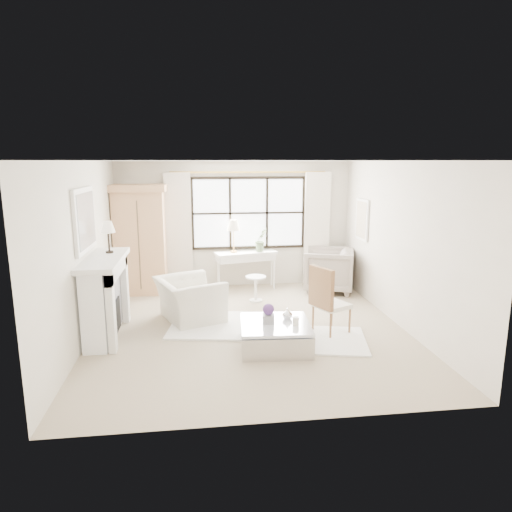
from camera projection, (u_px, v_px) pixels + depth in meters
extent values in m
plane|color=tan|center=(249.00, 329.00, 7.47)|extent=(5.50, 5.50, 0.00)
plane|color=silver|center=(249.00, 161.00, 6.92)|extent=(5.50, 5.50, 0.00)
plane|color=beige|center=(235.00, 225.00, 9.86)|extent=(5.00, 0.00, 5.00)
plane|color=silver|center=(281.00, 299.00, 4.52)|extent=(5.00, 0.00, 5.00)
plane|color=beige|center=(85.00, 252.00, 6.88)|extent=(0.00, 5.50, 5.50)
plane|color=silver|center=(400.00, 244.00, 7.51)|extent=(0.00, 5.50, 5.50)
cube|color=white|center=(249.00, 213.00, 9.83)|extent=(2.40, 0.02, 1.50)
cylinder|color=gold|center=(249.00, 172.00, 9.59)|extent=(3.30, 0.04, 0.04)
cube|color=beige|center=(179.00, 232.00, 9.64)|extent=(0.55, 0.10, 2.47)
cube|color=white|center=(317.00, 229.00, 10.01)|extent=(0.55, 0.10, 2.47)
cube|color=silver|center=(103.00, 300.00, 7.06)|extent=(0.34, 1.50, 1.18)
cube|color=silver|center=(114.00, 303.00, 7.09)|extent=(0.03, 1.22, 0.97)
cube|color=black|center=(116.00, 316.00, 7.13)|extent=(0.06, 0.52, 0.50)
cube|color=silver|center=(103.00, 260.00, 6.93)|extent=(0.58, 1.66, 0.08)
cube|color=white|center=(84.00, 220.00, 6.78)|extent=(0.05, 1.15, 0.95)
cube|color=silver|center=(87.00, 220.00, 6.78)|extent=(0.02, 1.00, 0.80)
cube|color=white|center=(362.00, 220.00, 9.11)|extent=(0.04, 0.62, 0.82)
cube|color=beige|center=(361.00, 220.00, 9.11)|extent=(0.01, 0.52, 0.72)
cylinder|color=black|center=(110.00, 252.00, 7.26)|extent=(0.12, 0.12, 0.03)
cylinder|color=black|center=(109.00, 242.00, 7.23)|extent=(0.03, 0.03, 0.30)
cone|color=beige|center=(108.00, 227.00, 7.18)|extent=(0.22, 0.22, 0.18)
cube|color=tan|center=(141.00, 243.00, 9.34)|extent=(1.02, 0.63, 2.10)
cube|color=tan|center=(138.00, 188.00, 9.11)|extent=(1.14, 0.73, 0.14)
cube|color=silver|center=(246.00, 257.00, 9.76)|extent=(1.30, 0.68, 0.14)
cube|color=silver|center=(246.00, 253.00, 9.74)|extent=(1.37, 0.73, 0.06)
cylinder|color=#B6833F|center=(234.00, 251.00, 9.68)|extent=(0.14, 0.14, 0.03)
cylinder|color=#B6833F|center=(234.00, 240.00, 9.63)|extent=(0.02, 0.02, 0.46)
cone|color=#F3E5C6|center=(233.00, 225.00, 9.57)|extent=(0.28, 0.28, 0.22)
imported|color=#58714B|center=(261.00, 240.00, 9.71)|extent=(0.33, 0.30, 0.49)
cylinder|color=white|center=(256.00, 300.00, 8.95)|extent=(0.26, 0.26, 0.03)
cylinder|color=white|center=(256.00, 289.00, 8.90)|extent=(0.06, 0.06, 0.44)
cylinder|color=white|center=(256.00, 277.00, 8.85)|extent=(0.40, 0.40, 0.03)
cube|color=white|center=(229.00, 325.00, 7.60)|extent=(2.09, 1.63, 0.03)
cube|color=white|center=(315.00, 340.00, 6.98)|extent=(1.72, 1.44, 0.03)
imported|color=silver|center=(190.00, 300.00, 7.83)|extent=(1.32, 1.40, 0.73)
imported|color=gray|center=(329.00, 270.00, 9.59)|extent=(1.26, 1.25, 0.91)
cube|color=white|center=(332.00, 305.00, 7.22)|extent=(0.62, 0.63, 0.07)
cube|color=olive|center=(321.00, 288.00, 7.03)|extent=(0.25, 0.46, 0.60)
cube|color=silver|center=(275.00, 337.00, 6.70)|extent=(1.07, 1.07, 0.32)
cube|color=silver|center=(275.00, 324.00, 6.66)|extent=(1.07, 1.07, 0.04)
cube|color=gray|center=(268.00, 319.00, 6.64)|extent=(0.19, 0.19, 0.12)
sphere|color=#522D71|center=(268.00, 309.00, 6.61)|extent=(0.17, 0.17, 0.17)
cylinder|color=white|center=(296.00, 321.00, 6.55)|extent=(0.09, 0.09, 0.12)
imported|color=silver|center=(287.00, 314.00, 6.81)|extent=(0.18, 0.18, 0.16)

